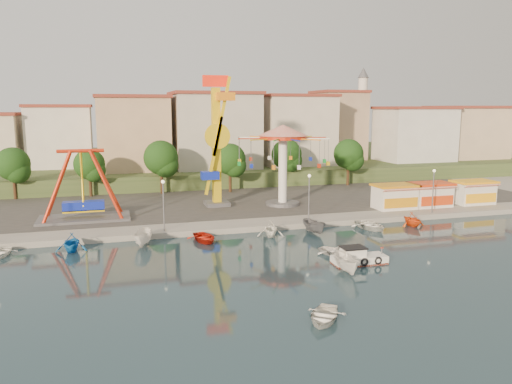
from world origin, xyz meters
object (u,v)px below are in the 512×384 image
object	(u,v)px
kamikaze_tower	(217,144)
skiff	(347,264)
pirate_ship_ride	(83,186)
wave_swinger	(283,147)
rowboat_a	(336,251)
cabin_motorboat	(358,259)

from	to	relation	value
kamikaze_tower	skiff	bearing A→B (deg)	-79.92
pirate_ship_ride	wave_swinger	distance (m)	24.80
kamikaze_tower	rowboat_a	bearing A→B (deg)	-74.93
pirate_ship_ride	skiff	xyz separation A→B (m)	(21.09, -23.57, -3.65)
pirate_ship_ride	kamikaze_tower	xyz separation A→B (m)	(16.26, 3.62, 4.21)
pirate_ship_ride	skiff	distance (m)	31.83
pirate_ship_ride	wave_swinger	world-z (taller)	wave_swinger
wave_swinger	rowboat_a	distance (m)	22.26
rowboat_a	pirate_ship_ride	bearing A→B (deg)	107.17
wave_swinger	skiff	size ratio (longest dim) A/B	3.01
kamikaze_tower	wave_swinger	xyz separation A→B (m)	(8.18, -1.75, -0.40)
kamikaze_tower	pirate_ship_ride	bearing A→B (deg)	-167.44
kamikaze_tower	skiff	distance (m)	28.71
wave_swinger	rowboat_a	world-z (taller)	wave_swinger
rowboat_a	skiff	size ratio (longest dim) A/B	0.87
wave_swinger	skiff	world-z (taller)	wave_swinger
wave_swinger	cabin_motorboat	world-z (taller)	wave_swinger
pirate_ship_ride	rowboat_a	world-z (taller)	pirate_ship_ride
wave_swinger	cabin_motorboat	xyz separation A→B (m)	(-1.37, -23.55, -7.76)
pirate_ship_ride	kamikaze_tower	world-z (taller)	kamikaze_tower
cabin_motorboat	rowboat_a	xyz separation A→B (m)	(-0.75, 2.84, -0.09)
kamikaze_tower	cabin_motorboat	bearing A→B (deg)	-74.96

